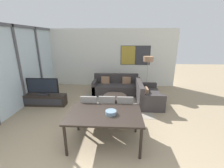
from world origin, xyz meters
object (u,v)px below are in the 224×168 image
Objects in this scene: dining_chair_centre at (107,109)px; floor_lamp at (148,61)px; sofa_main at (116,87)px; dining_table at (105,116)px; television at (43,87)px; sofa_side at (146,96)px; tv_console at (45,100)px; coffee_table at (115,98)px; fruit_bowl at (111,112)px; dining_chair_right at (125,109)px; dining_chair_left at (90,109)px.

floor_lamp reaches higher than dining_chair_centre.
sofa_main is 1.21× the size of floor_lamp.
television is at bearing 141.21° from dining_table.
dining_table is (2.42, -1.95, -0.01)m from television.
sofa_main is at bearing 48.63° from sofa_side.
sofa_main is 2.62m from dining_chair_centre.
dining_chair_centre reaches higher than dining_table.
tv_console is 1.03× the size of sofa_side.
sofa_side is at bearing 59.85° from dining_table.
sofa_side is (1.18, -1.04, -0.00)m from sofa_main.
coffee_table is (2.58, 0.19, 0.05)m from tv_console.
fruit_bowl is at bearing -79.20° from dining_chair_centre.
floor_lamp is (3.94, 1.48, 0.72)m from television.
sofa_side is 1.81m from dining_chair_right.
sofa_side is at bearing 5.34° from television.
dining_chair_left reaches higher than tv_console.
sofa_main is 2.14× the size of dining_chair_right.
television is at bearing 147.30° from dining_chair_left.
fruit_bowl is (-0.33, -0.75, 0.30)m from dining_chair_right.
television is at bearing -151.74° from sofa_main.
dining_chair_right is 3.04m from floor_lamp.
tv_console is 1.69× the size of dining_chair_centre.
tv_console is 0.96× the size of floor_lamp.
dining_chair_centre and dining_chair_right have the same top height.
sofa_side is 1.65× the size of dining_chair_right.
television is (0.00, 0.00, 0.51)m from tv_console.
tv_console is 0.95× the size of dining_table.
sofa_side is at bearing 49.56° from dining_chair_centre.
sofa_main is (2.58, 1.39, -0.44)m from television.
dining_chair_left is at bearing 130.46° from fruit_bowl.
coffee_table is 0.52× the size of floor_lamp.
dining_table is (-1.33, -2.30, 0.42)m from sofa_side.
dining_table is at bearing -90.00° from dining_chair_centre.
television reaches higher than dining_chair_left.
tv_console is 0.79× the size of sofa_main.
dining_table is 6.69× the size of fruit_bowl.
floor_lamp reaches higher than dining_chair_left.
tv_console is 2.59m from coffee_table.
television is at bearing 153.36° from dining_chair_centre.
fruit_bowl reaches higher than sofa_main.
television is 0.58× the size of sofa_main.
floor_lamp is (0.19, 1.13, 1.16)m from sofa_side.
coffee_table is 2.21m from floor_lamp.
fruit_bowl is (2.57, -1.97, 0.61)m from tv_console.
dining_chair_centre is (2.42, -1.21, 0.31)m from tv_console.
dining_chair_left is (-0.47, 0.69, -0.18)m from dining_table.
dining_table is 1.01× the size of floor_lamp.
tv_console is 3.29m from fruit_bowl.
fruit_bowl is at bearing -111.71° from floor_lamp.
television is 4.27m from floor_lamp.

